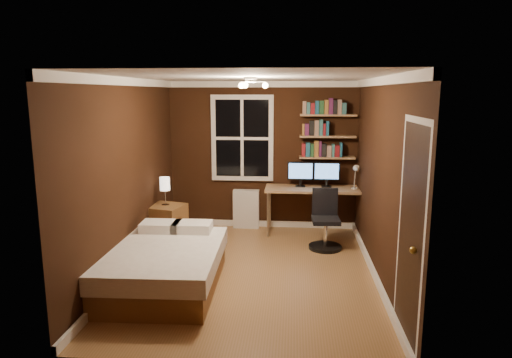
# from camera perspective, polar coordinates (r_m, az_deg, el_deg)

# --- Properties ---
(floor) EXTENTS (4.20, 4.20, 0.00)m
(floor) POSITION_cam_1_polar(r_m,az_deg,el_deg) (6.11, -0.54, -11.51)
(floor) COLOR olive
(floor) RESTS_ON ground
(wall_back) EXTENTS (3.20, 0.04, 2.50)m
(wall_back) POSITION_cam_1_polar(r_m,az_deg,el_deg) (7.82, 0.87, 2.93)
(wall_back) COLOR black
(wall_back) RESTS_ON ground
(wall_left) EXTENTS (0.04, 4.20, 2.50)m
(wall_left) POSITION_cam_1_polar(r_m,az_deg,el_deg) (6.11, -15.67, 0.32)
(wall_left) COLOR black
(wall_left) RESTS_ON ground
(wall_right) EXTENTS (0.04, 4.20, 2.50)m
(wall_right) POSITION_cam_1_polar(r_m,az_deg,el_deg) (5.83, 15.30, -0.16)
(wall_right) COLOR black
(wall_right) RESTS_ON ground
(ceiling) EXTENTS (3.20, 4.20, 0.02)m
(ceiling) POSITION_cam_1_polar(r_m,az_deg,el_deg) (5.66, -0.58, 12.63)
(ceiling) COLOR white
(ceiling) RESTS_ON wall_back
(window) EXTENTS (1.06, 0.06, 1.46)m
(window) POSITION_cam_1_polar(r_m,az_deg,el_deg) (7.78, -1.73, 5.11)
(window) COLOR white
(window) RESTS_ON wall_back
(door) EXTENTS (0.03, 0.82, 2.05)m
(door) POSITION_cam_1_polar(r_m,az_deg,el_deg) (4.41, 18.64, -6.84)
(door) COLOR black
(door) RESTS_ON ground
(door_knob) EXTENTS (0.06, 0.06, 0.06)m
(door_knob) POSITION_cam_1_polar(r_m,az_deg,el_deg) (4.13, 19.06, -8.42)
(door_knob) COLOR gold
(door_knob) RESTS_ON door
(ceiling_fixture) EXTENTS (0.44, 0.44, 0.18)m
(ceiling_fixture) POSITION_cam_1_polar(r_m,az_deg,el_deg) (5.56, -0.68, 11.63)
(ceiling_fixture) COLOR beige
(ceiling_fixture) RESTS_ON ceiling
(bookshelf_lower) EXTENTS (0.92, 0.22, 0.03)m
(bookshelf_lower) POSITION_cam_1_polar(r_m,az_deg,el_deg) (7.70, 8.85, 2.68)
(bookshelf_lower) COLOR #98724A
(bookshelf_lower) RESTS_ON wall_back
(books_row_lower) EXTENTS (0.60, 0.16, 0.23)m
(books_row_lower) POSITION_cam_1_polar(r_m,az_deg,el_deg) (7.69, 8.88, 3.64)
(books_row_lower) COLOR maroon
(books_row_lower) RESTS_ON bookshelf_lower
(bookshelf_middle) EXTENTS (0.92, 0.22, 0.03)m
(bookshelf_middle) POSITION_cam_1_polar(r_m,az_deg,el_deg) (7.66, 8.93, 5.28)
(bookshelf_middle) COLOR #98724A
(bookshelf_middle) RESTS_ON wall_back
(books_row_middle) EXTENTS (0.42, 0.16, 0.23)m
(books_row_middle) POSITION_cam_1_polar(r_m,az_deg,el_deg) (7.65, 8.96, 6.24)
(books_row_middle) COLOR #1B5879
(books_row_middle) RESTS_ON bookshelf_middle
(bookshelf_upper) EXTENTS (0.92, 0.22, 0.03)m
(bookshelf_upper) POSITION_cam_1_polar(r_m,az_deg,el_deg) (7.64, 9.01, 7.89)
(bookshelf_upper) COLOR #98724A
(bookshelf_upper) RESTS_ON wall_back
(books_row_upper) EXTENTS (0.60, 0.16, 0.23)m
(books_row_upper) POSITION_cam_1_polar(r_m,az_deg,el_deg) (7.63, 9.04, 8.86)
(books_row_upper) COLOR #23522C
(books_row_upper) RESTS_ON bookshelf_upper
(bed) EXTENTS (1.36, 1.85, 0.62)m
(bed) POSITION_cam_1_polar(r_m,az_deg,el_deg) (5.69, -11.33, -10.59)
(bed) COLOR brown
(bed) RESTS_ON ground
(nightstand) EXTENTS (0.62, 0.62, 0.63)m
(nightstand) POSITION_cam_1_polar(r_m,az_deg,el_deg) (7.14, -11.14, -5.71)
(nightstand) COLOR brown
(nightstand) RESTS_ON ground
(bedside_lamp) EXTENTS (0.15, 0.15, 0.44)m
(bedside_lamp) POSITION_cam_1_polar(r_m,az_deg,el_deg) (7.01, -11.30, -1.53)
(bedside_lamp) COLOR beige
(bedside_lamp) RESTS_ON nightstand
(radiator) EXTENTS (0.44, 0.16, 0.67)m
(radiator) POSITION_cam_1_polar(r_m,az_deg,el_deg) (7.91, -1.24, -3.76)
(radiator) COLOR silver
(radiator) RESTS_ON ground
(desk) EXTENTS (1.62, 0.61, 0.77)m
(desk) POSITION_cam_1_polar(r_m,az_deg,el_deg) (7.59, 7.33, -1.54)
(desk) COLOR #98724A
(desk) RESTS_ON ground
(monitor_left) EXTENTS (0.44, 0.12, 0.42)m
(monitor_left) POSITION_cam_1_polar(r_m,az_deg,el_deg) (7.61, 5.58, 0.60)
(monitor_left) COLOR black
(monitor_left) RESTS_ON desk
(monitor_right) EXTENTS (0.44, 0.12, 0.42)m
(monitor_right) POSITION_cam_1_polar(r_m,az_deg,el_deg) (7.63, 8.82, 0.55)
(monitor_right) COLOR black
(monitor_right) RESTS_ON desk
(desk_lamp) EXTENTS (0.14, 0.32, 0.44)m
(desk_lamp) POSITION_cam_1_polar(r_m,az_deg,el_deg) (7.48, 12.34, 0.31)
(desk_lamp) COLOR silver
(desk_lamp) RESTS_ON desk
(office_chair) EXTENTS (0.49, 0.49, 0.90)m
(office_chair) POSITION_cam_1_polar(r_m,az_deg,el_deg) (6.97, 8.65, -5.93)
(office_chair) COLOR black
(office_chair) RESTS_ON ground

